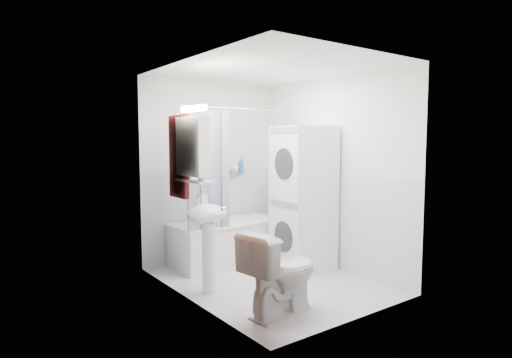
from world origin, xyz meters
TOP-DOWN VIEW (x-y plane):
  - floor at (0.00, 0.00)m, footprint 2.60×2.60m
  - room_walls at (0.00, 0.00)m, footprint 2.60×2.60m
  - wainscot at (0.00, 0.29)m, footprint 1.98×2.58m
  - door at (-0.95, -0.55)m, footprint 0.05×2.00m
  - bathtub at (0.02, 0.92)m, footprint 1.45×0.69m
  - tub_spout at (0.22, 1.25)m, footprint 0.04×0.12m
  - curtain_rod at (0.02, 0.64)m, footprint 1.63×0.02m
  - shower_curtain at (-0.42, 0.64)m, footprint 0.55×0.02m
  - sink at (-0.75, 0.08)m, footprint 0.44×0.37m
  - medicine_cabinet at (-0.90, 0.10)m, footprint 0.13×0.50m
  - shelf at (-0.89, 0.10)m, footprint 0.18×0.54m
  - shower_caddy at (0.27, 1.24)m, footprint 0.22×0.06m
  - towel at (-0.94, 0.35)m, footprint 0.07×0.37m
  - washer_dryer at (0.68, 0.17)m, footprint 0.70×0.69m
  - toilet at (-0.48, -0.79)m, footprint 0.84×0.54m
  - soap_pump at (-0.71, 0.25)m, footprint 0.08×0.17m
  - shelf_bottle at (-0.89, -0.05)m, footprint 0.07×0.18m
  - shelf_cup at (-0.89, 0.22)m, footprint 0.10×0.09m
  - shampoo_a at (0.35, 1.24)m, footprint 0.13×0.17m
  - shampoo_b at (0.47, 1.24)m, footprint 0.08×0.21m

SIDE VIEW (x-z plane):
  - floor at x=0.00m, z-range 0.00..0.00m
  - bathtub at x=0.02m, z-range 0.03..0.58m
  - toilet at x=-0.48m, z-range 0.00..0.78m
  - wainscot at x=0.00m, z-range -0.69..1.89m
  - sink at x=-0.75m, z-range 0.18..1.22m
  - tub_spout at x=0.22m, z-range 0.85..0.89m
  - washer_dryer at x=0.68m, z-range 0.00..1.79m
  - soap_pump at x=-0.71m, z-range 0.91..0.99m
  - door at x=-0.95m, z-range 0.00..2.00m
  - shower_caddy at x=0.27m, z-range 1.14..1.16m
  - shelf at x=-0.89m, z-range 1.19..1.21m
  - shampoo_b at x=0.47m, z-range 1.16..1.24m
  - shampoo_a at x=0.35m, z-range 1.16..1.29m
  - shelf_bottle at x=-0.89m, z-range 1.21..1.28m
  - shower_curtain at x=-0.42m, z-range 0.52..1.98m
  - shelf_cup at x=-0.89m, z-range 1.21..1.31m
  - towel at x=-0.94m, z-range 1.01..1.90m
  - room_walls at x=0.00m, z-range 0.19..2.79m
  - medicine_cabinet at x=-0.90m, z-range 1.21..1.92m
  - curtain_rod at x=0.02m, z-range 1.99..2.01m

